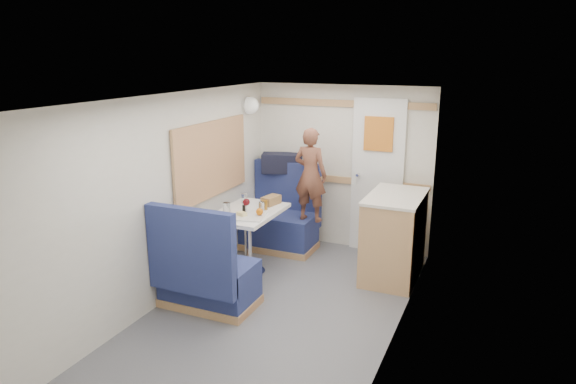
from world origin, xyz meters
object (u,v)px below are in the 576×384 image
at_px(wine_glass, 246,203).
at_px(galley_counter, 394,236).
at_px(person, 310,175).
at_px(tumbler_mid, 244,198).
at_px(dinette_table, 248,224).
at_px(bench_far, 281,224).
at_px(pepper_grinder, 244,209).
at_px(cheese_block, 242,214).
at_px(tumbler_right, 261,206).
at_px(orange_fruit, 260,212).
at_px(bread_loaf, 271,200).
at_px(duffel_bag, 282,163).
at_px(bench_near, 206,278).
at_px(beer_glass, 265,205).
at_px(dome_light, 250,105).
at_px(tray, 251,216).
at_px(tumbler_left, 227,208).

bearing_deg(wine_glass, galley_counter, 24.49).
bearing_deg(person, tumbler_mid, 43.59).
relative_size(wine_glass, tumbler_mid, 1.54).
relative_size(dinette_table, bench_far, 0.88).
bearing_deg(pepper_grinder, cheese_block, -71.83).
height_order(galley_counter, tumbler_right, galley_counter).
xyz_separation_m(bench_far, cheese_block, (0.05, -1.08, 0.46)).
relative_size(orange_fruit, bread_loaf, 0.33).
distance_m(orange_fruit, pepper_grinder, 0.21).
bearing_deg(tumbler_mid, cheese_block, -64.67).
relative_size(galley_counter, duffel_bag, 1.83).
distance_m(wine_glass, tumbler_mid, 0.42).
distance_m(dinette_table, bench_near, 0.90).
relative_size(galley_counter, beer_glass, 9.16).
distance_m(dome_light, tumbler_right, 1.37).
relative_size(galley_counter, wine_glass, 5.48).
bearing_deg(galley_counter, wine_glass, -155.51).
bearing_deg(galley_counter, tray, -151.90).
xyz_separation_m(tumbler_mid, beer_glass, (0.32, -0.14, -0.00)).
distance_m(tray, wine_glass, 0.16).
bearing_deg(beer_glass, dome_light, 126.13).
height_order(cheese_block, tumbler_mid, tumbler_mid).
xyz_separation_m(tray, wine_glass, (-0.09, 0.06, 0.11)).
bearing_deg(tumbler_right, tumbler_mid, 147.59).
distance_m(tumbler_left, bread_loaf, 0.57).
bearing_deg(tumbler_mid, bench_near, -81.01).
xyz_separation_m(dinette_table, duffel_bag, (-0.09, 1.12, 0.45)).
bearing_deg(orange_fruit, tray, -160.29).
height_order(duffel_bag, pepper_grinder, duffel_bag).
height_order(bench_far, dome_light, dome_light).
height_order(cheese_block, pepper_grinder, pepper_grinder).
height_order(tumbler_left, pepper_grinder, tumbler_left).
distance_m(galley_counter, tumbler_right, 1.45).
distance_m(bench_far, galley_counter, 1.51).
distance_m(duffel_bag, tumbler_mid, 0.90).
height_order(pepper_grinder, bread_loaf, bread_loaf).
height_order(duffel_bag, wine_glass, duffel_bag).
bearing_deg(tumbler_right, person, 66.81).
xyz_separation_m(wine_glass, tumbler_right, (0.10, 0.16, -0.07)).
bearing_deg(bread_loaf, wine_glass, -101.55).
distance_m(person, orange_fruit, 0.93).
bearing_deg(tumbler_mid, bench_far, 73.67).
xyz_separation_m(duffel_bag, bread_loaf, (0.22, -0.80, -0.25)).
relative_size(orange_fruit, pepper_grinder, 0.80).
height_order(tray, tumbler_right, tumbler_right).
relative_size(dome_light, tumbler_mid, 1.84).
distance_m(tray, tumbler_left, 0.29).
height_order(wine_glass, beer_glass, wine_glass).
relative_size(bench_far, bread_loaf, 4.56).
relative_size(dinette_table, wine_glass, 5.48).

